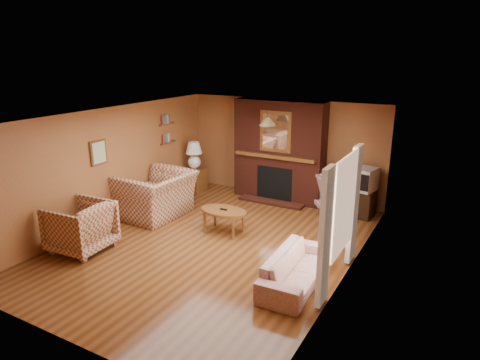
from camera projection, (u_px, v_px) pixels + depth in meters
The scene contains 20 objects.
floor at pixel (213, 244), 8.04m from camera, with size 6.50×6.50×0.00m, color #4F2811.
ceiling at pixel (210, 117), 7.35m from camera, with size 6.50×6.50×0.00m, color silver.
wall_back at pixel (284, 149), 10.41m from camera, with size 6.50×6.50×0.00m, color #97582E.
wall_front at pixel (60, 256), 4.97m from camera, with size 6.50×6.50×0.00m, color #97582E.
wall_left at pixel (110, 166), 8.86m from camera, with size 6.50×6.50×0.00m, color #97582E.
wall_right at pixel (349, 207), 6.53m from camera, with size 6.50×6.50×0.00m, color #97582E.
fireplace at pixel (279, 152), 10.20m from camera, with size 2.20×0.82×2.40m.
window_right at pixel (342, 215), 6.41m from camera, with size 0.10×1.85×2.00m.
bookshelf at pixel (168, 130), 10.28m from camera, with size 0.09×0.55×0.71m.
botanical_print at pixel (98, 153), 8.49m from camera, with size 0.05×0.40×0.50m.
pendant_light at pixel (267, 121), 9.39m from camera, with size 0.36×0.36×0.48m.
plaid_loveseat at pixel (156, 195), 9.29m from camera, with size 1.50×1.31×0.97m, color maroon.
plaid_armchair at pixel (80, 227), 7.69m from camera, with size 0.97×0.99×0.90m, color maroon.
floral_sofa at pixel (296, 268), 6.62m from camera, with size 1.75×0.68×0.51m, color #C1B896.
floral_armchair at pixel (341, 194), 9.48m from camera, with size 0.92×0.95×0.86m, color #C1B896.
coffee_table at pixel (224, 212), 8.44m from camera, with size 0.98×0.61×0.50m.
side_table at pixel (195, 180), 10.98m from camera, with size 0.46×0.46×0.61m, color brown.
table_lamp at pixel (194, 154), 10.78m from camera, with size 0.42×0.42×0.69m.
tv_stand at pixel (360, 203), 9.34m from camera, with size 0.55×0.50×0.60m, color black.
crt_tv at pixel (362, 179), 9.18m from camera, with size 0.63×0.63×0.50m.
Camera 1 is at (4.02, -6.17, 3.48)m, focal length 32.00 mm.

